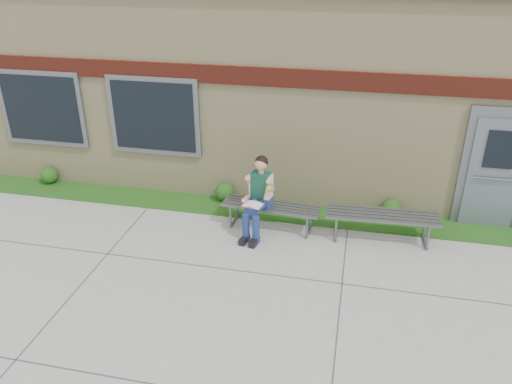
# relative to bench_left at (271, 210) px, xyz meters

# --- Properties ---
(ground) EXTENTS (80.00, 80.00, 0.00)m
(ground) POSITION_rel_bench_left_xyz_m (0.42, -2.00, -0.36)
(ground) COLOR #9E9E99
(ground) RESTS_ON ground
(grass_strip) EXTENTS (16.00, 0.80, 0.02)m
(grass_strip) POSITION_rel_bench_left_xyz_m (0.42, 0.60, -0.35)
(grass_strip) COLOR #194713
(grass_strip) RESTS_ON ground
(school_building) EXTENTS (16.20, 6.22, 4.20)m
(school_building) POSITION_rel_bench_left_xyz_m (0.42, 3.99, 1.74)
(school_building) COLOR beige
(school_building) RESTS_ON ground
(bench_left) EXTENTS (1.84, 0.64, 0.47)m
(bench_left) POSITION_rel_bench_left_xyz_m (0.00, 0.00, 0.00)
(bench_left) COLOR slate
(bench_left) RESTS_ON ground
(bench_right) EXTENTS (2.00, 0.63, 0.51)m
(bench_right) POSITION_rel_bench_left_xyz_m (2.00, 0.00, 0.03)
(bench_right) COLOR slate
(bench_right) RESTS_ON ground
(girl) EXTENTS (0.54, 0.93, 1.46)m
(girl) POSITION_rel_bench_left_xyz_m (-0.20, -0.22, 0.39)
(girl) COLOR navy
(girl) RESTS_ON ground
(shrub_west) EXTENTS (0.37, 0.37, 0.37)m
(shrub_west) POSITION_rel_bench_left_xyz_m (-5.15, 0.85, -0.16)
(shrub_west) COLOR #194713
(shrub_west) RESTS_ON grass_strip
(shrub_mid) EXTENTS (0.38, 0.38, 0.38)m
(shrub_mid) POSITION_rel_bench_left_xyz_m (-1.13, 0.85, -0.15)
(shrub_mid) COLOR #194713
(shrub_mid) RESTS_ON grass_strip
(shrub_east) EXTENTS (0.37, 0.37, 0.37)m
(shrub_east) POSITION_rel_bench_left_xyz_m (2.20, 0.85, -0.16)
(shrub_east) COLOR #194713
(shrub_east) RESTS_ON grass_strip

